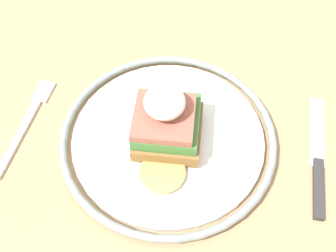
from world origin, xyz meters
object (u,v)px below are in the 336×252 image
(plate, at_px, (168,138))
(knife, at_px, (318,163))
(sandwich, at_px, (166,122))
(fork, at_px, (27,121))

(plate, relative_size, knife, 1.54)
(sandwich, distance_m, fork, 0.19)
(plate, xyz_separation_m, sandwich, (-0.00, -0.00, 0.04))
(plate, distance_m, sandwich, 0.04)
(plate, distance_m, fork, 0.19)
(fork, xyz_separation_m, knife, (0.38, -0.02, 0.00))
(plate, height_order, sandwich, sandwich)
(plate, distance_m, knife, 0.19)
(plate, height_order, knife, plate)
(sandwich, height_order, fork, sandwich)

